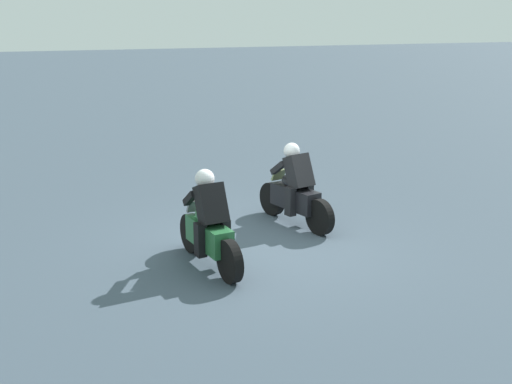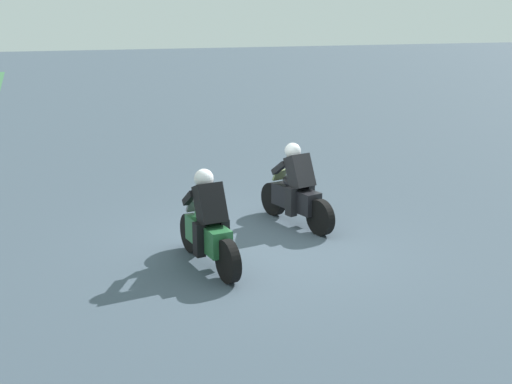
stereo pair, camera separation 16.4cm
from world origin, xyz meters
The scene contains 3 objects.
ground_plane centered at (0.00, 0.00, 0.00)m, with size 120.00×120.00×0.00m, color #3E4C5A.
rider_lane_a centered at (0.88, -1.02, 0.62)m, with size 2.01×0.69×1.51m.
rider_lane_b centered at (-0.51, 1.03, 0.62)m, with size 2.04×0.59×1.51m.
Camera 1 is at (-9.35, 3.59, 3.77)m, focal length 44.86 mm.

